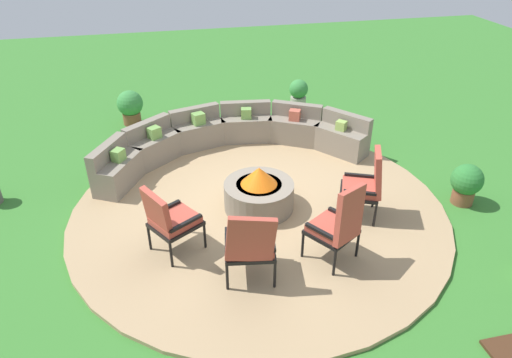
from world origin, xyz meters
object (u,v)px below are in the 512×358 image
Objects in this scene: lounge_chair_front_right at (250,244)px; lounge_chair_back_right at (366,183)px; fire_pit at (259,192)px; potted_plant_1 at (466,183)px; curved_stone_bench at (228,138)px; potted_plant_2 at (130,106)px; potted_plant_0 at (298,94)px; lounge_chair_front_left at (169,219)px; lounge_chair_back_left at (339,224)px.

lounge_chair_front_right is 2.14m from lounge_chair_back_right.
lounge_chair_front_right is (-0.45, -1.49, 0.27)m from fire_pit.
fire_pit reaches higher than potted_plant_1.
potted_plant_2 is at bearing 132.89° from curved_stone_bench.
potted_plant_0 is at bearing 75.81° from lounge_chair_front_right.
fire_pit is at bearing 86.86° from lounge_chair_front_left.
lounge_chair_front_left is 5.50m from potted_plant_0.
potted_plant_2 is at bearing 116.88° from fire_pit.
lounge_chair_back_left is 1.74× the size of potted_plant_1.
lounge_chair_front_right is 0.90× the size of lounge_chair_back_left.
lounge_chair_back_left is 2.66m from potted_plant_1.
potted_plant_0 is (1.93, 1.88, 0.01)m from curved_stone_bench.
lounge_chair_front_left is at bearing 129.76° from lounge_chair_back_left.
potted_plant_1 is at bearing -71.70° from potted_plant_0.
lounge_chair_front_right is (0.91, -0.73, 0.01)m from lounge_chair_front_left.
fire_pit is 1.51× the size of potted_plant_0.
curved_stone_bench is 3.39m from lounge_chair_back_left.
curved_stone_bench is 2.59m from potted_plant_2.
potted_plant_1 is (1.40, -4.24, -0.01)m from potted_plant_0.
lounge_chair_back_left reaches higher than potted_plant_0.
lounge_chair_front_right is at bearing -106.93° from fire_pit.
lounge_chair_back_right is at bearing 62.15° from lounge_chair_front_left.
curved_stone_bench is 6.66× the size of potted_plant_2.
lounge_chair_back_left is at bearing 13.45° from lounge_chair_front_right.
lounge_chair_front_right is 1.16m from lounge_chair_back_left.
potted_plant_1 is (3.64, 1.00, -0.24)m from lounge_chair_front_right.
potted_plant_0 is 3.70m from potted_plant_2.
lounge_chair_front_right is 1.43× the size of potted_plant_2.
lounge_chair_back_right is (2.83, 0.22, 0.03)m from lounge_chair_front_left.
potted_plant_0 is (1.78, 3.75, 0.05)m from fire_pit.
potted_plant_2 is (-5.10, 4.27, 0.03)m from potted_plant_1.
curved_stone_bench is at bearing 57.03° from lounge_chair_back_right.
lounge_chair_back_right is at bearing -178.35° from potted_plant_1.
fire_pit is at bearing -85.49° from curved_stone_bench.
curved_stone_bench reaches higher than potted_plant_0.
lounge_chair_front_left reaches higher than potted_plant_0.
lounge_chair_front_left reaches higher than curved_stone_bench.
lounge_chair_front_right is 5.47m from potted_plant_2.
lounge_chair_front_right is 0.96× the size of lounge_chair_back_right.
potted_plant_0 is (1.08, 5.15, -0.26)m from lounge_chair_back_left.
fire_pit is 1.58m from lounge_chair_front_left.
lounge_chair_back_right is at bearing -20.26° from fire_pit.
curved_stone_bench is 4.09m from potted_plant_1.
fire_pit is 1.59m from lounge_chair_back_right.
lounge_chair_front_right is 3.78m from potted_plant_1.
potted_plant_2 is at bearing 154.65° from lounge_chair_front_left.
potted_plant_0 is 4.47m from potted_plant_1.
lounge_chair_back_left is 1.15m from lounge_chair_back_right.
lounge_chair_front_left is at bearing -150.88° from fire_pit.
lounge_chair_back_right is at bearing 15.48° from lounge_chair_back_left.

